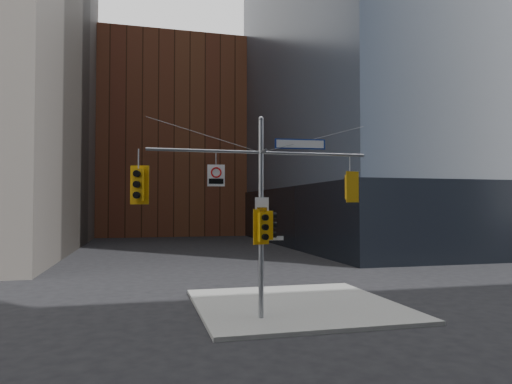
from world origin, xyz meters
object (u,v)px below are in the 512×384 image
traffic_light_pole_front (263,227)px  regulatory_sign_arm (216,175)px  street_sign_blade (300,144)px  traffic_light_pole_side (270,225)px  traffic_light_east_arm (350,187)px  traffic_light_west_arm (138,185)px  signal_assembly (261,197)px

traffic_light_pole_front → regulatory_sign_arm: size_ratio=1.65×
traffic_light_pole_front → street_sign_blade: 3.35m
traffic_light_pole_side → regulatory_sign_arm: 2.62m
traffic_light_east_arm → traffic_light_west_arm: bearing=-10.1°
street_sign_blade → traffic_light_east_arm: bearing=5.5°
signal_assembly → traffic_light_east_arm: signal_assembly is taller
traffic_light_west_arm → traffic_light_pole_front: (4.23, -0.28, -1.44)m
traffic_light_west_arm → traffic_light_pole_front: traffic_light_west_arm is taller
traffic_light_pole_side → traffic_light_pole_front: (-0.32, -0.27, -0.05)m
traffic_light_west_arm → signal_assembly: bearing=14.0°
traffic_light_east_arm → traffic_light_pole_front: bearing=-5.5°
traffic_light_west_arm → street_sign_blade: size_ratio=0.70×
signal_assembly → regulatory_sign_arm: 1.79m
street_sign_blade → regulatory_sign_arm: 3.31m
traffic_light_west_arm → regulatory_sign_arm: bearing=13.5°
traffic_light_east_arm → traffic_light_pole_side: 3.41m
traffic_light_west_arm → street_sign_blade: bearing=14.1°
traffic_light_west_arm → street_sign_blade: street_sign_blade is taller
signal_assembly → street_sign_blade: 2.43m
traffic_light_pole_side → regulatory_sign_arm: regulatory_sign_arm is taller
traffic_light_west_arm → traffic_light_east_arm: bearing=14.1°
street_sign_blade → traffic_light_west_arm: bearing=-174.6°
signal_assembly → traffic_light_west_arm: signal_assembly is taller
regulatory_sign_arm → traffic_light_pole_front: bearing=-1.3°
traffic_light_west_arm → traffic_light_east_arm: 7.67m
traffic_light_east_arm → regulatory_sign_arm: 5.07m
traffic_light_west_arm → regulatory_sign_arm: size_ratio=1.74×
traffic_light_pole_side → traffic_light_west_arm: bearing=89.7°
regulatory_sign_arm → traffic_light_west_arm: bearing=-173.3°
signal_assembly → traffic_light_east_arm: size_ratio=6.96×
signal_assembly → regulatory_sign_arm: (-1.62, -0.02, 0.76)m
street_sign_blade → regulatory_sign_arm: street_sign_blade is taller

